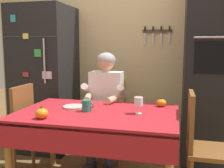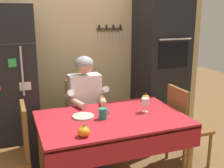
{
  "view_description": "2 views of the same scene",
  "coord_description": "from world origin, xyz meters",
  "px_view_note": "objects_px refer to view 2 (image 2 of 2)",
  "views": [
    {
      "loc": [
        0.66,
        -2.06,
        1.31
      ],
      "look_at": [
        0.09,
        0.28,
        0.97
      ],
      "focal_mm": 42.1,
      "sensor_mm": 36.0,
      "label": 1
    },
    {
      "loc": [
        -0.89,
        -2.24,
        1.71
      ],
      "look_at": [
        0.07,
        0.27,
        1.02
      ],
      "focal_mm": 44.49,
      "sensor_mm": 36.0,
      "label": 2
    }
  ],
  "objects_px": {
    "refrigerator": "(4,88)",
    "chair_left_side": "(15,150)",
    "chair_behind_person": "(83,114)",
    "wine_glass": "(145,102)",
    "dining_table": "(113,126)",
    "wall_oven": "(160,63)",
    "seated_person": "(86,101)",
    "pumpkin_medium": "(146,98)",
    "pumpkin_large": "(84,132)",
    "serving_tray": "(83,116)",
    "coffee_mug": "(103,114)",
    "chair_right_side": "(184,123)"
  },
  "relations": [
    {
      "from": "refrigerator",
      "to": "wine_glass",
      "type": "xyz_separation_m",
      "value": [
        1.31,
        -0.85,
        -0.06
      ]
    },
    {
      "from": "chair_behind_person",
      "to": "coffee_mug",
      "type": "relative_size",
      "value": 8.65
    },
    {
      "from": "refrigerator",
      "to": "chair_right_side",
      "type": "height_order",
      "value": "refrigerator"
    },
    {
      "from": "seated_person",
      "to": "chair_behind_person",
      "type": "bearing_deg",
      "value": 90.0
    },
    {
      "from": "serving_tray",
      "to": "wall_oven",
      "type": "bearing_deg",
      "value": 31.58
    },
    {
      "from": "chair_left_side",
      "to": "serving_tray",
      "type": "distance_m",
      "value": 0.69
    },
    {
      "from": "dining_table",
      "to": "wine_glass",
      "type": "xyz_separation_m",
      "value": [
        0.36,
        0.04,
        0.19
      ]
    },
    {
      "from": "refrigerator",
      "to": "wall_oven",
      "type": "distance_m",
      "value": 2.01
    },
    {
      "from": "seated_person",
      "to": "chair_right_side",
      "type": "relative_size",
      "value": 1.34
    },
    {
      "from": "chair_right_side",
      "to": "pumpkin_large",
      "type": "relative_size",
      "value": 8.7
    },
    {
      "from": "seated_person",
      "to": "pumpkin_medium",
      "type": "distance_m",
      "value": 0.68
    },
    {
      "from": "wall_oven",
      "to": "chair_behind_person",
      "type": "height_order",
      "value": "wall_oven"
    },
    {
      "from": "chair_behind_person",
      "to": "serving_tray",
      "type": "height_order",
      "value": "chair_behind_person"
    },
    {
      "from": "refrigerator",
      "to": "chair_left_side",
      "type": "relative_size",
      "value": 1.94
    },
    {
      "from": "wine_glass",
      "to": "coffee_mug",
      "type": "bearing_deg",
      "value": -177.02
    },
    {
      "from": "chair_left_side",
      "to": "coffee_mug",
      "type": "relative_size",
      "value": 8.65
    },
    {
      "from": "chair_left_side",
      "to": "coffee_mug",
      "type": "xyz_separation_m",
      "value": [
        0.81,
        -0.11,
        0.28
      ]
    },
    {
      "from": "chair_behind_person",
      "to": "serving_tray",
      "type": "distance_m",
      "value": 0.73
    },
    {
      "from": "refrigerator",
      "to": "wall_oven",
      "type": "bearing_deg",
      "value": 1.13
    },
    {
      "from": "chair_behind_person",
      "to": "chair_left_side",
      "type": "height_order",
      "value": "same"
    },
    {
      "from": "wall_oven",
      "to": "chair_right_side",
      "type": "relative_size",
      "value": 2.26
    },
    {
      "from": "refrigerator",
      "to": "pumpkin_large",
      "type": "relative_size",
      "value": 16.84
    },
    {
      "from": "pumpkin_large",
      "to": "coffee_mug",
      "type": "bearing_deg",
      "value": 48.87
    },
    {
      "from": "chair_left_side",
      "to": "pumpkin_medium",
      "type": "height_order",
      "value": "chair_left_side"
    },
    {
      "from": "wine_glass",
      "to": "serving_tray",
      "type": "xyz_separation_m",
      "value": [
        -0.62,
        0.08,
        -0.09
      ]
    },
    {
      "from": "wine_glass",
      "to": "pumpkin_large",
      "type": "height_order",
      "value": "wine_glass"
    },
    {
      "from": "dining_table",
      "to": "coffee_mug",
      "type": "bearing_deg",
      "value": 173.02
    },
    {
      "from": "pumpkin_medium",
      "to": "serving_tray",
      "type": "distance_m",
      "value": 0.83
    },
    {
      "from": "chair_behind_person",
      "to": "wine_glass",
      "type": "height_order",
      "value": "chair_behind_person"
    },
    {
      "from": "wall_oven",
      "to": "serving_tray",
      "type": "height_order",
      "value": "wall_oven"
    },
    {
      "from": "seated_person",
      "to": "chair_right_side",
      "type": "bearing_deg",
      "value": -26.42
    },
    {
      "from": "chair_left_side",
      "to": "pumpkin_medium",
      "type": "relative_size",
      "value": 9.78
    },
    {
      "from": "dining_table",
      "to": "chair_left_side",
      "type": "bearing_deg",
      "value": 172.57
    },
    {
      "from": "chair_behind_person",
      "to": "chair_left_side",
      "type": "relative_size",
      "value": 1.0
    },
    {
      "from": "dining_table",
      "to": "pumpkin_medium",
      "type": "bearing_deg",
      "value": 33.48
    },
    {
      "from": "seated_person",
      "to": "serving_tray",
      "type": "height_order",
      "value": "seated_person"
    },
    {
      "from": "chair_behind_person",
      "to": "pumpkin_medium",
      "type": "height_order",
      "value": "chair_behind_person"
    },
    {
      "from": "wine_glass",
      "to": "serving_tray",
      "type": "bearing_deg",
      "value": 172.27
    },
    {
      "from": "dining_table",
      "to": "chair_left_side",
      "type": "xyz_separation_m",
      "value": [
        -0.9,
        0.12,
        -0.14
      ]
    },
    {
      "from": "dining_table",
      "to": "chair_left_side",
      "type": "relative_size",
      "value": 1.51
    },
    {
      "from": "wall_oven",
      "to": "wine_glass",
      "type": "distance_m",
      "value": 1.14
    },
    {
      "from": "dining_table",
      "to": "pumpkin_large",
      "type": "distance_m",
      "value": 0.49
    },
    {
      "from": "chair_right_side",
      "to": "serving_tray",
      "type": "xyz_separation_m",
      "value": [
        -1.16,
        0.01,
        0.24
      ]
    },
    {
      "from": "refrigerator",
      "to": "pumpkin_medium",
      "type": "bearing_deg",
      "value": -19.44
    },
    {
      "from": "serving_tray",
      "to": "pumpkin_medium",
      "type": "bearing_deg",
      "value": 16.61
    },
    {
      "from": "chair_behind_person",
      "to": "wine_glass",
      "type": "xyz_separation_m",
      "value": [
        0.45,
        -0.76,
        0.33
      ]
    },
    {
      "from": "pumpkin_medium",
      "to": "pumpkin_large",
      "type": "bearing_deg",
      "value": -144.09
    },
    {
      "from": "wall_oven",
      "to": "dining_table",
      "type": "bearing_deg",
      "value": -138.69
    },
    {
      "from": "chair_left_side",
      "to": "chair_behind_person",
      "type": "bearing_deg",
      "value": 39.74
    },
    {
      "from": "wall_oven",
      "to": "wine_glass",
      "type": "relative_size",
      "value": 14.45
    }
  ]
}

